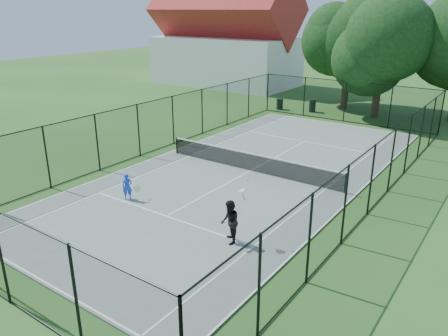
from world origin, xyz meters
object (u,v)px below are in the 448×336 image
Objects in this scene: player_black at (230,222)px; player_blue at (127,187)px; tennis_net at (251,161)px; trash_bin_right at (312,106)px; trash_bin_left at (280,104)px.

player_blue is at bearing 174.61° from player_black.
player_black is (3.26, -6.65, 0.28)m from tennis_net.
player_blue is at bearing -87.92° from trash_bin_right.
trash_bin_left is 22.58m from player_black.
trash_bin_right is 0.44× the size of player_black.
tennis_net is at bearing 67.67° from player_blue.
trash_bin_left is 0.38× the size of player_black.
trash_bin_left is 0.76× the size of player_blue.
trash_bin_left is at bearing 99.52° from player_blue.
tennis_net reaches higher than trash_bin_left.
trash_bin_left is (-5.88, 14.00, -0.13)m from tennis_net.
tennis_net is 8.65× the size of player_blue.
tennis_net is at bearing 116.11° from player_black.
player_black reaches higher than trash_bin_right.
trash_bin_left is at bearing 113.87° from player_black.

